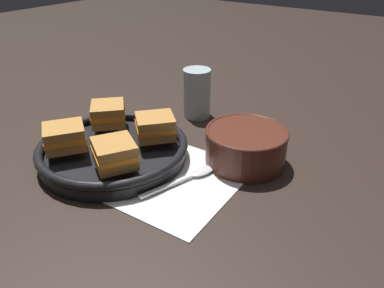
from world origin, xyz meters
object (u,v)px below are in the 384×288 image
soup_bowl (246,144)px  sandwich_near_left (115,153)px  sandwich_far_left (108,114)px  drinking_glass (197,93)px  spoon (193,175)px  sandwich_far_right (65,137)px  skillet (113,150)px  sandwich_near_right (155,126)px

soup_bowl → sandwich_near_left: bearing=141.8°
sandwich_far_left → drinking_glass: (0.22, -0.09, -0.00)m
spoon → sandwich_far_right: (-0.10, 0.23, 0.06)m
sandwich_near_left → sandwich_far_left: same height
skillet → soup_bowl: bearing=-57.5°
skillet → sandwich_far_left: 0.10m
sandwich_far_left → drinking_glass: bearing=-21.0°
spoon → drinking_glass: drinking_glass is taller
soup_bowl → skillet: bearing=122.5°
skillet → drinking_glass: 0.28m
sandwich_near_right → sandwich_far_left: size_ratio=1.00×
soup_bowl → sandwich_near_left: sandwich_near_left is taller
sandwich_far_left → sandwich_far_right: size_ratio=1.01×
soup_bowl → skillet: size_ratio=0.54×
skillet → sandwich_far_right: (-0.07, 0.06, 0.04)m
sandwich_near_left → sandwich_far_right: same height
drinking_glass → sandwich_far_right: bearing=167.9°
soup_bowl → sandwich_near_right: 0.19m
sandwich_far_left → sandwich_far_right: (-0.13, -0.01, 0.00)m
spoon → drinking_glass: bearing=50.8°
sandwich_far_right → drinking_glass: size_ratio=0.86×
sandwich_near_left → sandwich_far_right: size_ratio=0.99×
spoon → skillet: bearing=119.3°
sandwich_far_left → drinking_glass: 0.24m
sandwich_near_left → sandwich_near_right: (0.13, 0.01, 0.00)m
spoon → skillet: size_ratio=0.54×
sandwich_near_left → drinking_glass: size_ratio=0.85×
sandwich_near_right → sandwich_far_right: bearing=139.7°
sandwich_near_right → sandwich_near_left: bearing=-175.3°
soup_bowl → sandwich_far_right: (-0.21, 0.29, 0.02)m
drinking_glass → skillet: bearing=176.6°
sandwich_near_right → sandwich_far_left: same height
soup_bowl → sandwich_near_left: 0.26m
skillet → sandwich_far_left: (0.06, 0.07, 0.04)m
soup_bowl → skillet: (-0.15, 0.23, -0.02)m
sandwich_far_left → drinking_glass: drinking_glass is taller
skillet → sandwich_far_right: sandwich_far_right is taller
sandwich_near_right → skillet: bearing=139.7°
soup_bowl → sandwich_far_left: size_ratio=1.55×
skillet → spoon: bearing=-78.4°
sandwich_far_left → sandwich_far_right: 0.13m
spoon → sandwich_near_left: 0.15m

